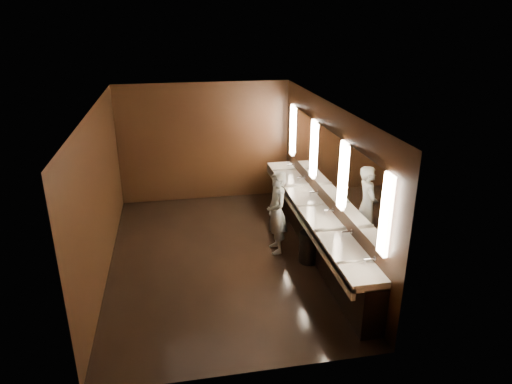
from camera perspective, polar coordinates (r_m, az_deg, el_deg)
floor at (r=8.62m, az=-4.45°, el=-8.08°), size 6.00×6.00×0.00m
ceiling at (r=7.64m, az=-5.06°, el=10.53°), size 4.00×6.00×0.02m
wall_back at (r=10.87m, az=-6.45°, el=6.17°), size 4.00×0.02×2.80m
wall_front at (r=5.34m, az=-1.21°, el=-10.60°), size 4.00×0.02×2.80m
wall_left at (r=8.09m, az=-18.95°, el=-0.29°), size 0.02×6.00×2.80m
wall_right at (r=8.44m, az=8.89°, el=1.54°), size 0.02×6.00×2.80m
sink_counter at (r=8.72m, az=7.26°, el=-4.14°), size 0.55×5.40×1.01m
mirror_band at (r=8.32m, az=8.89°, el=3.80°), size 0.06×5.03×1.15m
person at (r=8.47m, az=2.61°, el=-2.58°), size 0.41×0.59×1.58m
trash_bin at (r=8.37m, az=6.69°, el=-6.84°), size 0.47×0.47×0.58m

